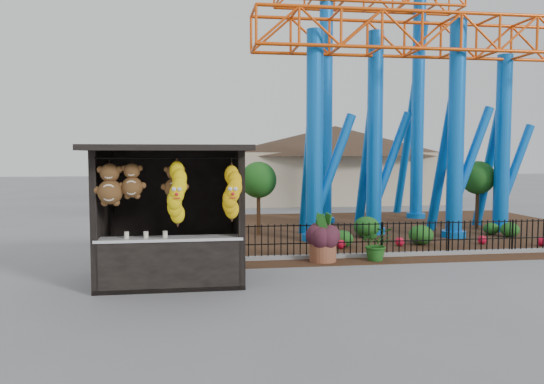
{
  "coord_description": "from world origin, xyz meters",
  "views": [
    {
      "loc": [
        -2.46,
        -11.28,
        2.94
      ],
      "look_at": [
        -0.59,
        1.5,
        2.0
      ],
      "focal_mm": 35.0,
      "sensor_mm": 36.0,
      "label": 1
    }
  ],
  "objects": [
    {
      "name": "picket_fence",
      "position": [
        4.9,
        3.0,
        0.5
      ],
      "size": [
        12.2,
        0.06,
        1.0
      ],
      "primitive_type": null,
      "color": "black",
      "rests_on": "ground"
    },
    {
      "name": "potted_plant",
      "position": [
        2.46,
        2.51,
        0.47
      ],
      "size": [
        0.91,
        0.81,
        0.95
      ],
      "primitive_type": "imported",
      "rotation": [
        0.0,
        0.0,
        -0.08
      ],
      "color": "#294F17",
      "rests_on": "ground"
    },
    {
      "name": "terracotta_planter",
      "position": [
        0.97,
        2.6,
        0.3
      ],
      "size": [
        0.93,
        0.93,
        0.59
      ],
      "primitive_type": "cylinder",
      "rotation": [
        0.0,
        0.0,
        0.34
      ],
      "color": "brown",
      "rests_on": "ground"
    },
    {
      "name": "pavilion",
      "position": [
        6.0,
        20.0,
        3.07
      ],
      "size": [
        15.0,
        15.0,
        4.8
      ],
      "color": "#BFAD8C",
      "rests_on": "ground"
    },
    {
      "name": "prize_booth",
      "position": [
        -3.02,
        0.9,
        1.54
      ],
      "size": [
        3.5,
        3.4,
        3.12
      ],
      "color": "black",
      "rests_on": "ground"
    },
    {
      "name": "roller_coaster",
      "position": [
        5.12,
        8.23,
        6.44
      ],
      "size": [
        11.0,
        6.37,
        10.82
      ],
      "color": "blue",
      "rests_on": "ground"
    },
    {
      "name": "ground",
      "position": [
        0.0,
        0.0,
        0.0
      ],
      "size": [
        120.0,
        120.0,
        0.0
      ],
      "primitive_type": "plane",
      "color": "slate",
      "rests_on": "ground"
    },
    {
      "name": "curb",
      "position": [
        4.0,
        3.0,
        0.06
      ],
      "size": [
        18.0,
        0.18,
        0.12
      ],
      "primitive_type": "cube",
      "color": "gray",
      "rests_on": "ground"
    },
    {
      "name": "mulch_bed",
      "position": [
        4.0,
        8.0,
        0.01
      ],
      "size": [
        18.0,
        12.0,
        0.02
      ],
      "primitive_type": "cube",
      "color": "#331E11",
      "rests_on": "ground"
    },
    {
      "name": "planter_foliage",
      "position": [
        0.97,
        2.6,
        0.91
      ],
      "size": [
        0.7,
        0.7,
        0.64
      ],
      "primitive_type": "ellipsoid",
      "color": "#371620",
      "rests_on": "terracotta_planter"
    },
    {
      "name": "landscaping",
      "position": [
        4.69,
        5.57,
        0.32
      ],
      "size": [
        6.99,
        3.12,
        0.73
      ],
      "color": "#1A4E17",
      "rests_on": "mulch_bed"
    }
  ]
}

